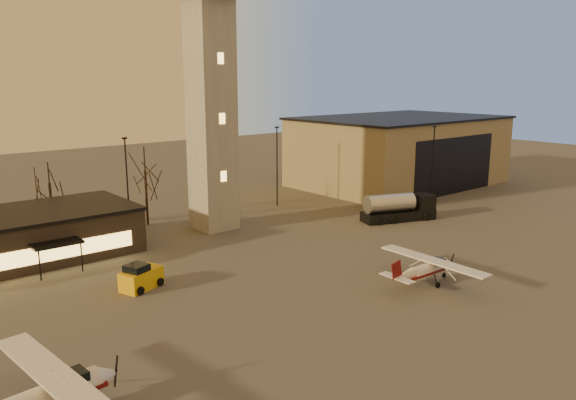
{
  "coord_description": "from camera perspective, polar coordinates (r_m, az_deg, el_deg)",
  "views": [
    {
      "loc": [
        -31.94,
        -20.75,
        16.15
      ],
      "look_at": [
        -3.73,
        13.0,
        6.5
      ],
      "focal_mm": 35.0,
      "sensor_mm": 36.0,
      "label": 1
    }
  ],
  "objects": [
    {
      "name": "ground",
      "position": [
        41.37,
        16.02,
        -11.11
      ],
      "size": [
        220.0,
        220.0,
        0.0
      ],
      "primitive_type": "plane",
      "color": "#474441",
      "rests_on": "ground"
    },
    {
      "name": "control_tower",
      "position": [
        59.96,
        -7.89,
        12.43
      ],
      "size": [
        6.8,
        6.8,
        32.6
      ],
      "color": "gray",
      "rests_on": "ground"
    },
    {
      "name": "hangar",
      "position": [
        87.93,
        11.22,
        4.95
      ],
      "size": [
        30.6,
        20.6,
        10.3
      ],
      "color": "#91835F",
      "rests_on": "ground"
    },
    {
      "name": "light_poles",
      "position": [
        62.01,
        -7.69,
        2.29
      ],
      "size": [
        58.5,
        12.25,
        10.14
      ],
      "color": "black",
      "rests_on": "ground"
    },
    {
      "name": "tree_row",
      "position": [
        63.45,
        -22.66,
        2.15
      ],
      "size": [
        37.2,
        9.2,
        8.8
      ],
      "color": "black",
      "rests_on": "ground"
    },
    {
      "name": "cessna_front",
      "position": [
        46.6,
        14.2,
        -7.08
      ],
      "size": [
        7.79,
        9.85,
        2.72
      ],
      "rotation": [
        0.0,
        0.0,
        -0.03
      ],
      "color": "silver",
      "rests_on": "ground"
    },
    {
      "name": "fuel_truck",
      "position": [
        65.69,
        11.13,
        -0.96
      ],
      "size": [
        8.96,
        5.29,
        3.2
      ],
      "rotation": [
        0.0,
        0.0,
        -0.35
      ],
      "color": "black",
      "rests_on": "ground"
    },
    {
      "name": "service_cart",
      "position": [
        45.58,
        -14.73,
        -7.75
      ],
      "size": [
        3.67,
        2.94,
        2.07
      ],
      "rotation": [
        0.0,
        0.0,
        0.35
      ],
      "color": "gold",
      "rests_on": "ground"
    }
  ]
}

